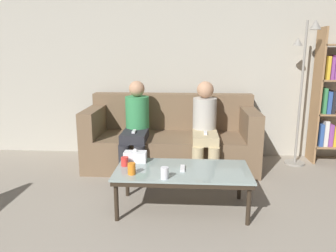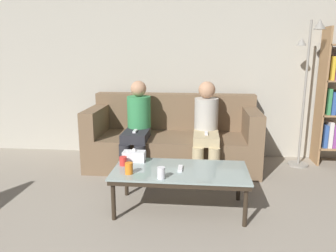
# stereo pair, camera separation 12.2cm
# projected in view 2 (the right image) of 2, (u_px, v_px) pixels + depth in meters

# --- Properties ---
(wall_back) EXTENTS (12.00, 0.06, 2.60)m
(wall_back) POSITION_uv_depth(u_px,v_px,m) (176.00, 63.00, 4.54)
(wall_back) COLOR #B7B2A3
(wall_back) RESTS_ON ground_plane
(couch) EXTENTS (2.14, 0.88, 0.90)m
(couch) POSITION_uv_depth(u_px,v_px,m) (173.00, 140.00, 4.26)
(couch) COLOR brown
(couch) RESTS_ON ground_plane
(coffee_table) EXTENTS (1.24, 0.61, 0.40)m
(coffee_table) POSITION_uv_depth(u_px,v_px,m) (180.00, 173.00, 3.04)
(coffee_table) COLOR #8C9E99
(coffee_table) RESTS_ON ground_plane
(cup_near_left) EXTENTS (0.07, 0.07, 0.10)m
(cup_near_left) POSITION_uv_depth(u_px,v_px,m) (129.00, 168.00, 2.91)
(cup_near_left) COLOR orange
(cup_near_left) RESTS_ON coffee_table
(cup_near_right) EXTENTS (0.07, 0.07, 0.09)m
(cup_near_right) POSITION_uv_depth(u_px,v_px,m) (123.00, 161.00, 3.13)
(cup_near_right) COLOR red
(cup_near_right) RESTS_ON coffee_table
(cup_far_center) EXTENTS (0.07, 0.07, 0.10)m
(cup_far_center) POSITION_uv_depth(u_px,v_px,m) (161.00, 173.00, 2.80)
(cup_far_center) COLOR silver
(cup_far_center) RESTS_ON coffee_table
(tissue_box) EXTENTS (0.22, 0.12, 0.13)m
(tissue_box) POSITION_uv_depth(u_px,v_px,m) (134.00, 156.00, 3.25)
(tissue_box) COLOR white
(tissue_box) RESTS_ON coffee_table
(game_remote) EXTENTS (0.04, 0.15, 0.02)m
(game_remote) POSITION_uv_depth(u_px,v_px,m) (180.00, 168.00, 3.02)
(game_remote) COLOR white
(game_remote) RESTS_ON coffee_table
(standing_lamp) EXTENTS (0.31, 0.26, 1.84)m
(standing_lamp) POSITION_uv_depth(u_px,v_px,m) (307.00, 79.00, 4.05)
(standing_lamp) COLOR gray
(standing_lamp) RESTS_ON ground_plane
(seated_person_left_end) EXTENTS (0.31, 0.67, 1.11)m
(seated_person_left_end) POSITION_uv_depth(u_px,v_px,m) (137.00, 125.00, 4.01)
(seated_person_left_end) COLOR #28282D
(seated_person_left_end) RESTS_ON ground_plane
(seated_person_mid_left) EXTENTS (0.31, 0.70, 1.11)m
(seated_person_mid_left) POSITION_uv_depth(u_px,v_px,m) (206.00, 126.00, 3.92)
(seated_person_mid_left) COLOR tan
(seated_person_mid_left) RESTS_ON ground_plane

